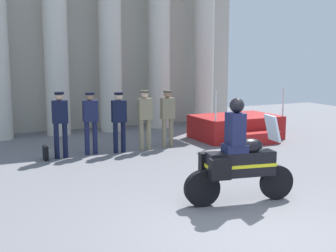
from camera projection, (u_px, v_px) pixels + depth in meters
ground_plane at (251, 231)px, 6.72m from camera, size 28.00×28.00×0.00m
colonnade_backdrop at (79, 22)px, 15.14m from camera, size 12.55×1.63×7.14m
reviewing_stand at (237, 128)px, 14.14m from camera, size 2.62×2.24×1.63m
officer_in_row_0 at (60, 119)px, 11.32m from camera, size 0.39×0.24×1.71m
officer_in_row_1 at (90, 118)px, 11.79m from camera, size 0.39×0.24×1.67m
officer_in_row_2 at (119, 117)px, 11.98m from camera, size 0.39×0.24×1.65m
officer_in_row_3 at (145, 115)px, 12.32m from camera, size 0.39×0.24×1.68m
officer_in_row_4 at (168, 114)px, 12.74m from camera, size 0.39×0.24×1.64m
motorcycle_with_rider at (237, 160)px, 7.88m from camera, size 2.08×0.78×1.90m
briefcase_on_ground at (46, 153)px, 11.25m from camera, size 0.10×0.32×0.36m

